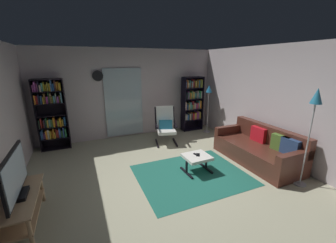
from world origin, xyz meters
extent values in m
plane|color=#ACAA8C|center=(0.00, 0.00, 0.00)|extent=(7.02, 7.02, 0.00)
cube|color=beige|center=(0.00, 2.90, 1.30)|extent=(5.60, 0.06, 2.60)
cube|color=beige|center=(2.70, 0.00, 1.30)|extent=(0.06, 6.00, 2.60)
cube|color=silver|center=(-0.23, 2.83, 1.05)|extent=(1.10, 0.01, 2.00)
cube|color=#216959|center=(0.49, 0.01, 0.00)|extent=(2.15, 1.75, 0.01)
cube|color=tan|center=(-2.34, -0.24, 0.46)|extent=(0.45, 1.13, 0.02)
cube|color=tan|center=(-2.34, -0.24, 0.21)|extent=(0.41, 1.07, 0.02)
cylinder|color=tan|center=(-2.16, -0.75, 0.22)|extent=(0.05, 0.05, 0.45)
cylinder|color=tan|center=(-2.16, 0.28, 0.22)|extent=(0.05, 0.05, 0.45)
cylinder|color=tan|center=(-2.51, 0.28, 0.22)|extent=(0.05, 0.05, 0.45)
cube|color=black|center=(-2.34, -0.11, 0.26)|extent=(0.27, 0.28, 0.07)
cube|color=black|center=(-2.34, -0.24, 0.50)|extent=(0.20, 0.32, 0.05)
cube|color=black|center=(-2.34, -0.24, 0.82)|extent=(0.04, 1.03, 0.59)
cube|color=silver|center=(-2.32, -0.24, 0.82)|extent=(0.01, 0.97, 0.53)
cube|color=black|center=(-2.46, 2.62, 0.91)|extent=(0.02, 0.30, 1.83)
cube|color=black|center=(-1.77, 2.62, 0.91)|extent=(0.02, 0.30, 1.83)
cube|color=black|center=(-2.12, 2.76, 0.91)|extent=(0.70, 0.02, 1.83)
cube|color=black|center=(-2.12, 2.62, 0.02)|extent=(0.67, 0.28, 0.02)
cube|color=black|center=(-2.12, 2.62, 0.30)|extent=(0.67, 0.28, 0.02)
cube|color=black|center=(-2.12, 2.62, 0.61)|extent=(0.67, 0.28, 0.02)
cube|color=black|center=(-2.12, 2.62, 0.91)|extent=(0.67, 0.28, 0.02)
cube|color=black|center=(-2.12, 2.62, 1.22)|extent=(0.67, 0.28, 0.02)
cube|color=black|center=(-2.12, 2.62, 1.52)|extent=(0.67, 0.28, 0.02)
cube|color=black|center=(-2.12, 2.62, 1.81)|extent=(0.67, 0.28, 0.02)
cube|color=#376DB5|center=(-2.42, 2.62, 0.42)|extent=(0.02, 0.16, 0.22)
cube|color=#3563A9|center=(-2.39, 2.61, 0.44)|extent=(0.03, 0.12, 0.25)
cube|color=#894390|center=(-2.35, 2.64, 0.39)|extent=(0.04, 0.15, 0.15)
cube|color=orange|center=(-2.30, 2.61, 0.43)|extent=(0.04, 0.19, 0.23)
cube|color=beige|center=(-2.26, 2.63, 0.44)|extent=(0.04, 0.24, 0.25)
cube|color=gold|center=(-2.21, 2.61, 0.42)|extent=(0.03, 0.21, 0.22)
cube|color=orange|center=(-2.18, 2.60, 0.42)|extent=(0.03, 0.12, 0.21)
cube|color=orange|center=(-2.14, 2.62, 0.44)|extent=(0.02, 0.23, 0.26)
cube|color=gold|center=(-2.11, 2.62, 0.39)|extent=(0.02, 0.20, 0.16)
cube|color=#CB3639|center=(-2.08, 2.64, 0.43)|extent=(0.02, 0.13, 0.24)
cube|color=red|center=(-2.04, 2.63, 0.42)|extent=(0.03, 0.14, 0.21)
cube|color=#315BAA|center=(-2.00, 2.62, 0.44)|extent=(0.04, 0.17, 0.25)
cube|color=#3F7B45|center=(-1.94, 2.64, 0.40)|extent=(0.04, 0.23, 0.18)
cube|color=#3354A4|center=(-1.91, 2.60, 0.45)|extent=(0.02, 0.23, 0.27)
cube|color=#31894A|center=(-1.86, 2.64, 0.43)|extent=(0.04, 0.23, 0.23)
cube|color=#1E2D21|center=(-2.42, 2.61, 0.72)|extent=(0.03, 0.19, 0.21)
cube|color=red|center=(-2.38, 2.61, 0.74)|extent=(0.02, 0.18, 0.24)
cube|color=red|center=(-2.34, 2.62, 0.70)|extent=(0.03, 0.11, 0.18)
cube|color=#251D29|center=(-2.31, 2.60, 0.72)|extent=(0.03, 0.19, 0.21)
cube|color=#3B8D4F|center=(-2.27, 2.63, 0.73)|extent=(0.03, 0.16, 0.23)
cube|color=gold|center=(-2.23, 2.62, 0.71)|extent=(0.03, 0.22, 0.20)
cube|color=slate|center=(-2.19, 2.64, 0.72)|extent=(0.04, 0.21, 0.21)
cube|color=#447F41|center=(-2.14, 2.64, 0.72)|extent=(0.04, 0.21, 0.20)
cube|color=orange|center=(-2.09, 2.61, 0.74)|extent=(0.04, 0.20, 0.25)
cube|color=#99348B|center=(-2.05, 2.63, 0.69)|extent=(0.03, 0.11, 0.15)
cube|color=#9BA031|center=(-2.00, 2.63, 0.70)|extent=(0.04, 0.22, 0.16)
cube|color=orange|center=(-1.95, 2.61, 0.73)|extent=(0.04, 0.21, 0.22)
cube|color=gold|center=(-1.90, 2.60, 0.70)|extent=(0.03, 0.13, 0.16)
cube|color=#265EA6|center=(-1.85, 2.64, 0.73)|extent=(0.04, 0.17, 0.23)
cube|color=orange|center=(-2.42, 2.61, 1.33)|extent=(0.03, 0.21, 0.22)
cube|color=red|center=(-2.38, 2.64, 1.33)|extent=(0.04, 0.18, 0.20)
cube|color=black|center=(-2.34, 2.62, 1.35)|extent=(0.03, 0.24, 0.24)
cube|color=#3D68AF|center=(-2.30, 2.62, 1.32)|extent=(0.04, 0.13, 0.19)
cube|color=gold|center=(-2.25, 2.62, 1.31)|extent=(0.02, 0.22, 0.17)
cube|color=brown|center=(-2.22, 2.60, 1.35)|extent=(0.03, 0.12, 0.24)
cube|color=#983185|center=(-2.17, 2.63, 1.31)|extent=(0.04, 0.20, 0.17)
cube|color=#3B8B45|center=(-2.13, 2.64, 1.35)|extent=(0.02, 0.11, 0.26)
cube|color=brown|center=(-2.09, 2.62, 1.35)|extent=(0.04, 0.13, 0.25)
cube|color=#999E31|center=(-2.06, 2.63, 1.31)|extent=(0.03, 0.11, 0.17)
cube|color=teal|center=(-2.01, 2.62, 1.31)|extent=(0.04, 0.12, 0.18)
cube|color=beige|center=(-1.97, 2.62, 1.34)|extent=(0.02, 0.12, 0.24)
cube|color=#904097|center=(-1.93, 2.60, 1.31)|extent=(0.04, 0.16, 0.16)
cube|color=gold|center=(-1.89, 2.62, 1.32)|extent=(0.02, 0.10, 0.19)
cube|color=#578D9D|center=(-1.85, 2.62, 1.35)|extent=(0.04, 0.24, 0.26)
cube|color=#9F4191|center=(-2.42, 2.60, 1.61)|extent=(0.03, 0.16, 0.16)
cube|color=#9F3E96|center=(-2.38, 2.62, 1.65)|extent=(0.04, 0.20, 0.24)
cube|color=#9A4082|center=(-2.33, 2.62, 1.63)|extent=(0.02, 0.18, 0.20)
cube|color=#211D34|center=(-2.31, 2.63, 1.65)|extent=(0.02, 0.22, 0.24)
cube|color=beige|center=(-2.27, 2.60, 1.61)|extent=(0.03, 0.21, 0.16)
cube|color=teal|center=(-2.23, 2.63, 1.63)|extent=(0.03, 0.19, 0.20)
cube|color=gold|center=(-2.20, 2.64, 1.64)|extent=(0.03, 0.13, 0.22)
cube|color=gold|center=(-2.15, 2.64, 1.61)|extent=(0.03, 0.17, 0.16)
cube|color=#9F9C3B|center=(-2.11, 2.63, 1.64)|extent=(0.02, 0.24, 0.22)
cube|color=gold|center=(-2.07, 2.61, 1.63)|extent=(0.04, 0.16, 0.19)
cube|color=#3C6BA6|center=(-2.03, 2.61, 1.66)|extent=(0.03, 0.23, 0.27)
cube|color=#2760B1|center=(-1.99, 2.63, 1.62)|extent=(0.03, 0.21, 0.17)
cube|color=brown|center=(-1.95, 2.63, 1.65)|extent=(0.03, 0.13, 0.25)
cube|color=orange|center=(-1.92, 2.62, 1.63)|extent=(0.02, 0.12, 0.21)
cube|color=orange|center=(-1.88, 2.63, 1.64)|extent=(0.03, 0.11, 0.22)
cube|color=gold|center=(-1.84, 2.62, 1.62)|extent=(0.04, 0.23, 0.19)
cube|color=black|center=(1.63, 2.61, 0.88)|extent=(0.02, 0.30, 1.76)
cube|color=black|center=(2.31, 2.61, 0.88)|extent=(0.02, 0.30, 1.76)
cube|color=black|center=(1.97, 2.75, 0.88)|extent=(0.69, 0.02, 1.76)
cube|color=black|center=(1.97, 2.61, 0.02)|extent=(0.66, 0.28, 0.02)
cube|color=black|center=(1.97, 2.61, 0.35)|extent=(0.66, 0.28, 0.02)
cube|color=black|center=(1.97, 2.61, 0.70)|extent=(0.66, 0.28, 0.02)
cube|color=black|center=(1.97, 2.61, 1.06)|extent=(0.66, 0.28, 0.02)
cube|color=black|center=(1.97, 2.61, 1.41)|extent=(0.66, 0.28, 0.02)
cube|color=black|center=(1.97, 2.61, 1.74)|extent=(0.66, 0.28, 0.02)
cube|color=#1C282E|center=(1.67, 2.59, 0.46)|extent=(0.02, 0.13, 0.20)
cube|color=beige|center=(1.70, 2.59, 0.45)|extent=(0.03, 0.10, 0.17)
cube|color=beige|center=(1.74, 2.59, 0.46)|extent=(0.04, 0.13, 0.20)
cube|color=#295CB4|center=(1.79, 2.61, 0.46)|extent=(0.03, 0.20, 0.19)
cube|color=#183028|center=(1.83, 2.59, 0.46)|extent=(0.03, 0.16, 0.20)
cube|color=beige|center=(1.86, 2.61, 0.47)|extent=(0.03, 0.18, 0.21)
cube|color=brown|center=(1.91, 2.61, 0.49)|extent=(0.03, 0.17, 0.26)
cube|color=#2A6DAC|center=(1.94, 2.61, 0.47)|extent=(0.03, 0.12, 0.22)
cube|color=red|center=(1.99, 2.60, 0.47)|extent=(0.04, 0.21, 0.22)
cube|color=#3467B4|center=(2.03, 2.62, 0.45)|extent=(0.02, 0.21, 0.19)
cube|color=gold|center=(2.08, 2.59, 0.47)|extent=(0.04, 0.15, 0.22)
cube|color=#8C3484|center=(2.14, 2.61, 0.49)|extent=(0.04, 0.20, 0.26)
cube|color=#95448D|center=(2.17, 2.60, 0.48)|extent=(0.02, 0.21, 0.24)
cube|color=#A78D3E|center=(2.20, 2.60, 0.49)|extent=(0.04, 0.11, 0.26)
cube|color=gold|center=(2.25, 2.59, 0.48)|extent=(0.04, 0.11, 0.23)
cube|color=beige|center=(1.68, 2.60, 0.85)|extent=(0.04, 0.23, 0.27)
cube|color=brown|center=(1.72, 2.61, 0.82)|extent=(0.04, 0.13, 0.21)
cube|color=#3D69B0|center=(1.77, 2.61, 0.80)|extent=(0.03, 0.21, 0.18)
cube|color=#9D963F|center=(1.80, 2.59, 0.82)|extent=(0.03, 0.22, 0.21)
cube|color=beige|center=(1.84, 2.62, 0.81)|extent=(0.03, 0.11, 0.21)
cube|color=teal|center=(1.88, 2.60, 0.83)|extent=(0.04, 0.16, 0.24)
cube|color=#358045|center=(1.93, 2.60, 0.79)|extent=(0.04, 0.18, 0.15)
cube|color=red|center=(1.97, 2.61, 0.84)|extent=(0.02, 0.16, 0.26)
cube|color=#AA8D3F|center=(2.00, 2.59, 0.79)|extent=(0.02, 0.11, 0.15)
cube|color=#BDB6A3|center=(2.04, 2.61, 0.81)|extent=(0.03, 0.17, 0.20)
cube|color=olive|center=(2.08, 2.61, 0.80)|extent=(0.03, 0.11, 0.18)
cube|color=purple|center=(2.12, 2.61, 0.80)|extent=(0.04, 0.14, 0.17)
cube|color=red|center=(2.16, 2.59, 0.81)|extent=(0.04, 0.11, 0.20)
cube|color=teal|center=(2.20, 2.62, 0.84)|extent=(0.03, 0.18, 0.26)
cube|color=orange|center=(2.24, 2.59, 0.84)|extent=(0.04, 0.16, 0.26)
cube|color=#A99C3A|center=(1.67, 2.62, 1.14)|extent=(0.03, 0.15, 0.15)
cube|color=#20242E|center=(1.71, 2.59, 1.16)|extent=(0.03, 0.10, 0.19)
cube|color=#222D31|center=(1.75, 2.60, 1.17)|extent=(0.04, 0.22, 0.22)
cube|color=#8E4482|center=(1.79, 2.59, 1.19)|extent=(0.03, 0.13, 0.25)
cube|color=#357B52|center=(1.83, 2.62, 1.17)|extent=(0.03, 0.16, 0.21)
cube|color=orange|center=(1.87, 2.62, 1.16)|extent=(0.04, 0.20, 0.19)
cube|color=#318541|center=(1.91, 2.61, 1.19)|extent=(0.02, 0.18, 0.24)
cube|color=brown|center=(1.94, 2.60, 1.19)|extent=(0.02, 0.16, 0.26)
cube|color=#9A9D3B|center=(1.97, 2.60, 1.17)|extent=(0.04, 0.19, 0.22)
cube|color=black|center=(2.03, 2.62, 1.18)|extent=(0.04, 0.12, 0.23)
cube|color=teal|center=(2.07, 2.62, 1.15)|extent=(0.04, 0.11, 0.16)
cube|color=beige|center=(2.12, 2.59, 1.18)|extent=(0.02, 0.16, 0.22)
cube|color=beige|center=(2.15, 2.61, 1.18)|extent=(0.03, 0.11, 0.23)
cube|color=teal|center=(2.18, 2.59, 1.15)|extent=(0.02, 0.15, 0.17)
cube|color=#2D8C43|center=(2.21, 2.60, 1.19)|extent=(0.03, 0.21, 0.24)
cube|color=#BBB2AE|center=(2.26, 2.62, 1.18)|extent=(0.04, 0.21, 0.22)
cube|color=orange|center=(1.67, 2.61, 1.50)|extent=(0.02, 0.19, 0.16)
cube|color=#3156AB|center=(1.70, 2.60, 1.52)|extent=(0.03, 0.15, 0.20)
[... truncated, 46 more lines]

